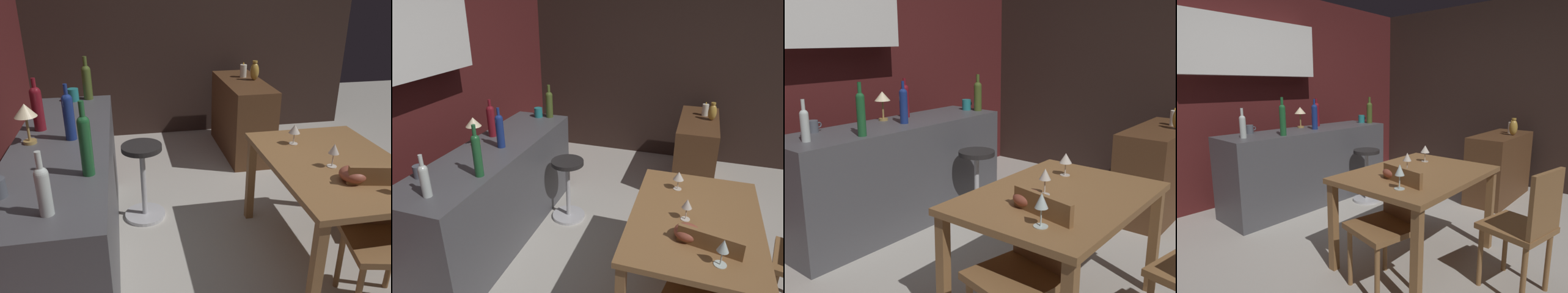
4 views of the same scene
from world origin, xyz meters
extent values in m
plane|color=#B7B2A8|center=(0.00, 0.00, 0.00)|extent=(9.00, 9.00, 0.00)
cube|color=#33231E|center=(2.55, 0.30, 1.30)|extent=(0.10, 4.40, 2.60)
cube|color=olive|center=(-0.16, -0.35, 0.72)|extent=(1.24, 0.86, 0.04)
cube|color=olive|center=(-0.73, 0.03, 0.35)|extent=(0.06, 0.06, 0.70)
cube|color=olive|center=(0.40, 0.03, 0.35)|extent=(0.06, 0.06, 0.70)
cube|color=olive|center=(0.40, -0.73, 0.35)|extent=(0.06, 0.06, 0.70)
cube|color=#4C4C51|center=(0.12, 1.40, 0.45)|extent=(2.10, 0.60, 0.90)
cube|color=#56351E|center=(1.76, -0.30, 0.41)|extent=(1.10, 0.44, 0.82)
cube|color=olive|center=(-0.67, -0.40, 0.46)|extent=(0.48, 0.48, 0.04)
cube|color=olive|center=(-0.50, -0.44, 0.66)|extent=(0.11, 0.38, 0.40)
cylinder|color=olive|center=(-0.55, -0.59, 0.22)|extent=(0.04, 0.04, 0.44)
cylinder|color=olive|center=(-0.48, -0.28, 0.22)|extent=(0.04, 0.04, 0.44)
cylinder|color=olive|center=(0.12, -0.98, 0.22)|extent=(0.04, 0.04, 0.44)
cylinder|color=#262323|center=(0.58, 0.88, 0.63)|extent=(0.32, 0.32, 0.04)
cylinder|color=silver|center=(0.58, 0.88, 0.31)|extent=(0.04, 0.04, 0.61)
cylinder|color=silver|center=(0.58, 0.88, 0.01)|extent=(0.34, 0.34, 0.03)
cylinder|color=silver|center=(-0.22, -0.28, 0.74)|extent=(0.06, 0.06, 0.00)
cylinder|color=silver|center=(-0.22, -0.28, 0.79)|extent=(0.01, 0.01, 0.09)
cone|color=silver|center=(-0.22, -0.28, 0.86)|extent=(0.07, 0.07, 0.06)
cylinder|color=silver|center=(0.18, -0.20, 0.74)|extent=(0.06, 0.06, 0.00)
cylinder|color=silver|center=(0.18, -0.20, 0.78)|extent=(0.01, 0.01, 0.08)
cone|color=silver|center=(0.18, -0.20, 0.86)|extent=(0.08, 0.08, 0.07)
ellipsoid|color=#9E4C38|center=(-0.43, -0.30, 0.78)|extent=(0.16, 0.16, 0.09)
cylinder|color=silver|center=(-0.73, 1.36, 1.00)|extent=(0.06, 0.06, 0.20)
sphere|color=silver|center=(-0.73, 1.36, 1.10)|extent=(0.06, 0.06, 0.06)
cylinder|color=silver|center=(-0.73, 1.36, 1.16)|extent=(0.03, 0.03, 0.09)
cylinder|color=navy|center=(0.16, 1.34, 1.03)|extent=(0.07, 0.07, 0.26)
sphere|color=navy|center=(0.16, 1.34, 1.16)|extent=(0.07, 0.07, 0.07)
cylinder|color=navy|center=(0.16, 1.34, 1.22)|extent=(0.02, 0.02, 0.08)
cylinder|color=#475623|center=(1.08, 1.28, 1.02)|extent=(0.08, 0.08, 0.25)
sphere|color=#475623|center=(1.08, 1.28, 1.15)|extent=(0.08, 0.08, 0.08)
cylinder|color=#475623|center=(1.08, 1.28, 1.22)|extent=(0.03, 0.03, 0.09)
cylinder|color=maroon|center=(0.37, 1.56, 1.03)|extent=(0.08, 0.08, 0.26)
sphere|color=maroon|center=(0.37, 1.56, 1.16)|extent=(0.08, 0.08, 0.08)
cylinder|color=maroon|center=(0.37, 1.56, 1.22)|extent=(0.03, 0.03, 0.07)
cylinder|color=#1E592D|center=(-0.37, 1.20, 1.05)|extent=(0.06, 0.06, 0.29)
sphere|color=#1E592D|center=(-0.37, 1.20, 1.19)|extent=(0.06, 0.06, 0.06)
cylinder|color=#1E592D|center=(-0.37, 1.20, 1.26)|extent=(0.03, 0.03, 0.09)
cylinder|color=teal|center=(1.05, 1.40, 0.95)|extent=(0.09, 0.09, 0.11)
torus|color=teal|center=(1.10, 1.40, 0.96)|extent=(0.05, 0.01, 0.05)
torus|color=#515660|center=(-0.47, 1.61, 0.95)|extent=(0.05, 0.01, 0.05)
cylinder|color=#A58447|center=(0.14, 1.59, 0.91)|extent=(0.08, 0.08, 0.02)
cylinder|color=#A58447|center=(0.14, 1.59, 1.00)|extent=(0.02, 0.02, 0.16)
cone|color=beige|center=(0.14, 1.59, 1.12)|extent=(0.14, 0.14, 0.08)
cylinder|color=white|center=(1.94, -0.36, 0.89)|extent=(0.07, 0.07, 0.14)
ellipsoid|color=yellow|center=(1.94, -0.36, 0.97)|extent=(0.01, 0.01, 0.03)
ellipsoid|color=#B78C38|center=(1.79, -0.43, 0.91)|extent=(0.10, 0.10, 0.19)
cylinder|color=#B78C38|center=(1.79, -0.43, 1.02)|extent=(0.05, 0.05, 0.02)
camera|label=1|loc=(-2.30, 1.00, 1.85)|focal=36.44mm
camera|label=2|loc=(-2.30, -0.28, 2.10)|focal=32.08mm
camera|label=3|loc=(-2.30, -1.51, 1.62)|focal=40.61mm
camera|label=4|loc=(-2.30, -1.74, 1.43)|focal=29.99mm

